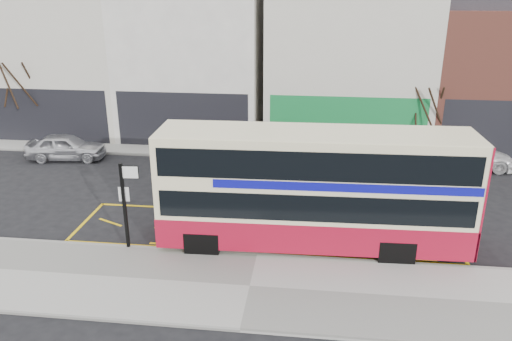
# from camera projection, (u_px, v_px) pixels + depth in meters

# --- Properties ---
(ground) EXTENTS (120.00, 120.00, 0.00)m
(ground) POSITION_uv_depth(u_px,v_px,m) (258.00, 252.00, 17.29)
(ground) COLOR black
(ground) RESTS_ON ground
(pavement) EXTENTS (40.00, 4.00, 0.15)m
(pavement) POSITION_uv_depth(u_px,v_px,m) (250.00, 288.00, 15.12)
(pavement) COLOR #A7A59E
(pavement) RESTS_ON ground
(kerb) EXTENTS (40.00, 0.15, 0.15)m
(kerb) POSITION_uv_depth(u_px,v_px,m) (257.00, 256.00, 16.91)
(kerb) COLOR gray
(kerb) RESTS_ON ground
(far_pavement) EXTENTS (50.00, 3.00, 0.15)m
(far_pavement) POSITION_uv_depth(u_px,v_px,m) (281.00, 151.00, 27.49)
(far_pavement) COLOR #A7A59E
(far_pavement) RESTS_ON ground
(road_markings) EXTENTS (14.00, 3.40, 0.01)m
(road_markings) POSITION_uv_depth(u_px,v_px,m) (263.00, 231.00, 18.77)
(road_markings) COLOR yellow
(road_markings) RESTS_ON ground
(terrace_far_left) EXTENTS (8.00, 8.01, 10.80)m
(terrace_far_left) POSITION_uv_depth(u_px,v_px,m) (71.00, 51.00, 31.03)
(terrace_far_left) COLOR beige
(terrace_far_left) RESTS_ON ground
(terrace_left) EXTENTS (8.00, 8.01, 11.80)m
(terrace_left) POSITION_uv_depth(u_px,v_px,m) (196.00, 44.00, 29.97)
(terrace_left) COLOR beige
(terrace_left) RESTS_ON ground
(terrace_green_shop) EXTENTS (9.00, 8.01, 11.30)m
(terrace_green_shop) POSITION_uv_depth(u_px,v_px,m) (347.00, 51.00, 29.06)
(terrace_green_shop) COLOR beige
(terrace_green_shop) RESTS_ON ground
(terrace_right) EXTENTS (9.00, 8.01, 10.30)m
(terrace_right) POSITION_uv_depth(u_px,v_px,m) (508.00, 62.00, 28.23)
(terrace_right) COLOR #A15140
(terrace_right) RESTS_ON ground
(double_decker_bus) EXTENTS (10.57, 2.71, 4.20)m
(double_decker_bus) POSITION_uv_depth(u_px,v_px,m) (315.00, 189.00, 16.92)
(double_decker_bus) COLOR #F3E8B9
(double_decker_bus) RESTS_ON ground
(bus_stop_post) EXTENTS (0.77, 0.14, 3.07)m
(bus_stop_post) POSITION_uv_depth(u_px,v_px,m) (126.00, 198.00, 16.72)
(bus_stop_post) COLOR black
(bus_stop_post) RESTS_ON pavement
(car_silver) EXTENTS (4.19, 2.09, 1.37)m
(car_silver) POSITION_uv_depth(u_px,v_px,m) (66.00, 147.00, 26.20)
(car_silver) COLOR silver
(car_silver) RESTS_ON ground
(car_grey) EXTENTS (4.84, 2.87, 1.51)m
(car_grey) POSITION_uv_depth(u_px,v_px,m) (245.00, 147.00, 25.92)
(car_grey) COLOR #44484C
(car_grey) RESTS_ON ground
(car_white) EXTENTS (4.66, 2.09, 1.33)m
(car_white) POSITION_uv_depth(u_px,v_px,m) (466.00, 155.00, 25.05)
(car_white) COLOR white
(car_white) RESTS_ON ground
(street_tree_left) EXTENTS (2.82, 2.82, 6.09)m
(street_tree_left) POSITION_uv_depth(u_px,v_px,m) (18.00, 71.00, 27.89)
(street_tree_left) COLOR black
(street_tree_left) RESTS_ON ground
(street_tree_right) EXTENTS (2.29, 2.29, 4.95)m
(street_tree_right) POSITION_uv_depth(u_px,v_px,m) (429.00, 94.00, 25.74)
(street_tree_right) COLOR black
(street_tree_right) RESTS_ON ground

